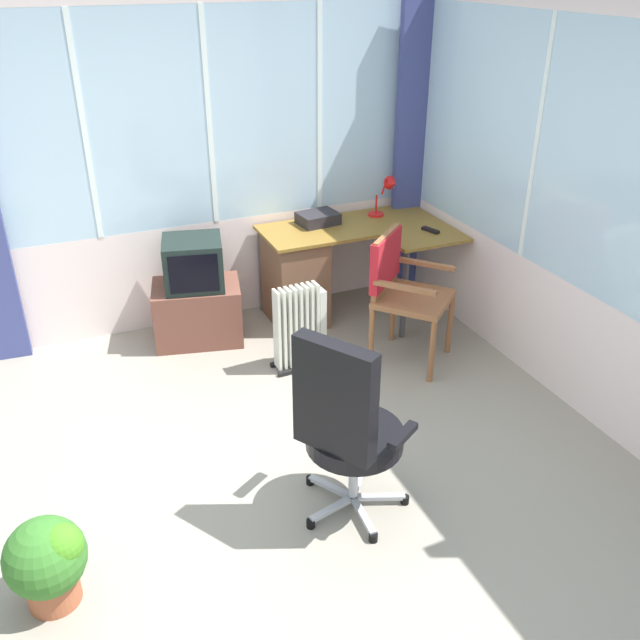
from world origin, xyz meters
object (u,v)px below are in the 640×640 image
Objects in this scene: desk at (305,272)px; desk_lamp at (388,190)px; wooden_armchair at (398,280)px; tv_on_stand at (197,297)px; space_heater at (300,327)px; paper_tray at (318,218)px; potted_plant at (48,560)px; tv_remote at (430,230)px; office_chair at (346,423)px.

desk_lamp is (0.75, 0.08, 0.55)m from desk.
wooden_armchair is 1.16× the size of tv_on_stand.
tv_on_stand is 0.88m from space_heater.
wooden_armchair reaches higher than paper_tray.
paper_tray is 0.67× the size of potted_plant.
desk is 0.43m from paper_tray.
wooden_armchair is 2.09× the size of potted_plant.
desk is 2.27× the size of space_heater.
wooden_armchair is at bearing -11.37° from space_heater.
desk_lamp is 0.75× the size of potted_plant.
wooden_armchair is (-0.52, -0.45, -0.14)m from tv_remote.
office_chair is at bearing -122.21° from desk_lamp.
desk reaches higher than potted_plant.
wooden_armchair reaches higher than desk.
wooden_armchair is at bearing -77.72° from paper_tray.
tv_remote reaches higher than desk.
space_heater is (-1.06, -0.75, -0.63)m from desk_lamp.
office_chair is 1.33× the size of tv_on_stand.
paper_tray is at bearing 174.60° from desk_lamp.
space_heater is at bearing 168.63° from wooden_armchair.
tv_remote is 1.31m from space_heater.
tv_remote is 0.24× the size of space_heater.
wooden_armchair is at bearing -156.95° from tv_remote.
space_heater is 2.30m from potted_plant.
paper_tray reaches higher than potted_plant.
desk is 2.98m from potted_plant.
tv_on_stand is 1.29× the size of space_heater.
tv_on_stand is at bearing -179.69° from desk.
tv_remote reaches higher than space_heater.
tv_remote is 2.36m from office_chair.
desk is 3.16× the size of potted_plant.
potted_plant is (-2.25, -2.27, -0.53)m from paper_tray.
office_chair reaches higher than tv_remote.
potted_plant is at bearing -151.65° from wooden_armchair.
tv_remote is 0.50× the size of paper_tray.
desk_lamp reaches higher than space_heater.
potted_plant is at bearing -140.54° from space_heater.
potted_plant is at bearing -134.75° from paper_tray.
wooden_armchair reaches higher than space_heater.
paper_tray is at bearing 102.28° from wooden_armchair.
desk is at bearing 65.61° from space_heater.
paper_tray is (0.17, 0.13, 0.38)m from desk.
paper_tray is 0.48× the size of space_heater.
desk_lamp is 0.31× the size of office_chair.
tv_on_stand reaches higher than space_heater.
desk is 0.75m from space_heater.
tv_on_stand is 2.45m from potted_plant.
desk_lamp is at bearing 57.79° from office_chair.
tv_on_stand is (-1.63, -0.08, -0.59)m from desk_lamp.
potted_plant is at bearing -134.25° from desk.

